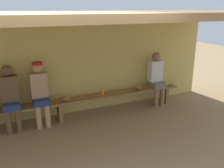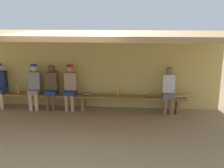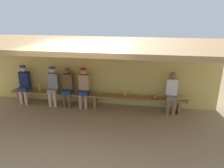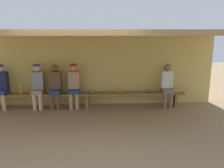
{
  "view_description": "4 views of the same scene",
  "coord_description": "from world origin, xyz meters",
  "px_view_note": "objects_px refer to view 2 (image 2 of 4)",
  "views": [
    {
      "loc": [
        -0.94,
        -3.35,
        2.39
      ],
      "look_at": [
        1.08,
        1.16,
        0.82
      ],
      "focal_mm": 38.84,
      "sensor_mm": 36.0,
      "label": 1
    },
    {
      "loc": [
        1.57,
        -5.98,
        2.67
      ],
      "look_at": [
        0.87,
        1.44,
        0.84
      ],
      "focal_mm": 43.25,
      "sensor_mm": 36.0,
      "label": 2
    },
    {
      "loc": [
        1.6,
        -4.91,
        3.16
      ],
      "look_at": [
        0.65,
        1.09,
        1.03
      ],
      "focal_mm": 34.15,
      "sensor_mm": 36.0,
      "label": 3
    },
    {
      "loc": [
        0.49,
        -5.07,
        2.25
      ],
      "look_at": [
        0.75,
        1.1,
        0.84
      ],
      "focal_mm": 35.77,
      "sensor_mm": 36.0,
      "label": 4
    }
  ],
  "objects_px": {
    "baseball_glove_tan": "(150,95)",
    "baseball_bat": "(181,96)",
    "water_bottle_orange": "(18,89)",
    "bench": "(83,97)",
    "player_with_sunglasses": "(0,84)",
    "water_bottle_blue": "(117,92)",
    "baseball_glove_dark_brown": "(88,94)",
    "player_in_white": "(169,88)",
    "player_rightmost": "(35,84)",
    "player_shirtless_tan": "(52,85)",
    "player_in_red": "(70,85)"
  },
  "relations": [
    {
      "from": "baseball_bat",
      "to": "player_shirtless_tan",
      "type": "bearing_deg",
      "value": 163.88
    },
    {
      "from": "player_with_sunglasses",
      "to": "water_bottle_blue",
      "type": "relative_size",
      "value": 6.19
    },
    {
      "from": "water_bottle_orange",
      "to": "water_bottle_blue",
      "type": "relative_size",
      "value": 1.11
    },
    {
      "from": "player_in_white",
      "to": "baseball_glove_dark_brown",
      "type": "bearing_deg",
      "value": -179.18
    },
    {
      "from": "bench",
      "to": "player_in_red",
      "type": "xyz_separation_m",
      "value": [
        -0.38,
        0.0,
        0.36
      ]
    },
    {
      "from": "bench",
      "to": "baseball_glove_dark_brown",
      "type": "distance_m",
      "value": 0.18
    },
    {
      "from": "player_rightmost",
      "to": "player_with_sunglasses",
      "type": "distance_m",
      "value": 1.07
    },
    {
      "from": "water_bottle_orange",
      "to": "baseball_glove_tan",
      "type": "xyz_separation_m",
      "value": [
        3.95,
        -0.01,
        -0.07
      ]
    },
    {
      "from": "bench",
      "to": "baseball_glove_tan",
      "type": "distance_m",
      "value": 1.96
    },
    {
      "from": "player_with_sunglasses",
      "to": "baseball_bat",
      "type": "xyz_separation_m",
      "value": [
        5.37,
        -0.0,
        -0.25
      ]
    },
    {
      "from": "player_rightmost",
      "to": "player_with_sunglasses",
      "type": "xyz_separation_m",
      "value": [
        -1.07,
        0.0,
        0.0
      ]
    },
    {
      "from": "baseball_glove_tan",
      "to": "player_shirtless_tan",
      "type": "bearing_deg",
      "value": 70.19
    },
    {
      "from": "player_with_sunglasses",
      "to": "baseball_glove_dark_brown",
      "type": "bearing_deg",
      "value": -0.73
    },
    {
      "from": "baseball_glove_dark_brown",
      "to": "baseball_bat",
      "type": "bearing_deg",
      "value": -130.29
    },
    {
      "from": "baseball_bat",
      "to": "water_bottle_orange",
      "type": "bearing_deg",
      "value": 163.79
    },
    {
      "from": "player_in_white",
      "to": "player_shirtless_tan",
      "type": "xyz_separation_m",
      "value": [
        -3.42,
        0.0,
        0.0
      ]
    },
    {
      "from": "baseball_glove_tan",
      "to": "baseball_bat",
      "type": "distance_m",
      "value": 0.88
    },
    {
      "from": "water_bottle_blue",
      "to": "baseball_glove_dark_brown",
      "type": "xyz_separation_m",
      "value": [
        -0.88,
        -0.04,
        -0.06
      ]
    },
    {
      "from": "bench",
      "to": "player_with_sunglasses",
      "type": "xyz_separation_m",
      "value": [
        -2.53,
        0.0,
        0.36
      ]
    },
    {
      "from": "player_shirtless_tan",
      "to": "baseball_glove_dark_brown",
      "type": "xyz_separation_m",
      "value": [
        1.08,
        -0.03,
        -0.22
      ]
    },
    {
      "from": "player_in_red",
      "to": "baseball_glove_tan",
      "type": "distance_m",
      "value": 2.35
    },
    {
      "from": "bench",
      "to": "player_in_white",
      "type": "distance_m",
      "value": 2.5
    },
    {
      "from": "player_in_white",
      "to": "bench",
      "type": "bearing_deg",
      "value": -179.93
    },
    {
      "from": "water_bottle_blue",
      "to": "baseball_bat",
      "type": "distance_m",
      "value": 1.83
    },
    {
      "from": "player_rightmost",
      "to": "baseball_bat",
      "type": "bearing_deg",
      "value": -0.05
    },
    {
      "from": "water_bottle_orange",
      "to": "water_bottle_blue",
      "type": "xyz_separation_m",
      "value": [
        3.01,
        -0.0,
        -0.01
      ]
    },
    {
      "from": "bench",
      "to": "baseball_bat",
      "type": "relative_size",
      "value": 7.77
    },
    {
      "from": "player_in_white",
      "to": "water_bottle_blue",
      "type": "relative_size",
      "value": 6.14
    },
    {
      "from": "player_in_white",
      "to": "baseball_bat",
      "type": "bearing_deg",
      "value": -0.48
    },
    {
      "from": "baseball_bat",
      "to": "player_with_sunglasses",
      "type": "bearing_deg",
      "value": 163.89
    },
    {
      "from": "bench",
      "to": "player_rightmost",
      "type": "relative_size",
      "value": 4.46
    },
    {
      "from": "player_with_sunglasses",
      "to": "baseball_glove_dark_brown",
      "type": "xyz_separation_m",
      "value": [
        2.67,
        -0.03,
        -0.24
      ]
    },
    {
      "from": "player_shirtless_tan",
      "to": "player_with_sunglasses",
      "type": "bearing_deg",
      "value": 179.98
    },
    {
      "from": "baseball_glove_dark_brown",
      "to": "baseball_glove_tan",
      "type": "distance_m",
      "value": 1.82
    },
    {
      "from": "bench",
      "to": "baseball_glove_tan",
      "type": "bearing_deg",
      "value": 0.01
    },
    {
      "from": "player_with_sunglasses",
      "to": "baseball_glove_tan",
      "type": "relative_size",
      "value": 5.6
    },
    {
      "from": "player_with_sunglasses",
      "to": "baseball_glove_dark_brown",
      "type": "distance_m",
      "value": 2.68
    },
    {
      "from": "player_with_sunglasses",
      "to": "water_bottle_blue",
      "type": "bearing_deg",
      "value": 0.08
    },
    {
      "from": "player_with_sunglasses",
      "to": "baseball_glove_dark_brown",
      "type": "height_order",
      "value": "player_with_sunglasses"
    },
    {
      "from": "water_bottle_orange",
      "to": "player_shirtless_tan",
      "type": "bearing_deg",
      "value": -0.45
    },
    {
      "from": "player_in_red",
      "to": "water_bottle_blue",
      "type": "relative_size",
      "value": 6.19
    },
    {
      "from": "player_with_sunglasses",
      "to": "player_rightmost",
      "type": "bearing_deg",
      "value": 0.0
    },
    {
      "from": "baseball_glove_dark_brown",
      "to": "baseball_bat",
      "type": "distance_m",
      "value": 2.7
    },
    {
      "from": "player_rightmost",
      "to": "baseball_bat",
      "type": "distance_m",
      "value": 4.31
    },
    {
      "from": "player_shirtless_tan",
      "to": "baseball_glove_tan",
      "type": "relative_size",
      "value": 5.56
    },
    {
      "from": "bench",
      "to": "player_shirtless_tan",
      "type": "distance_m",
      "value": 1.01
    },
    {
      "from": "bench",
      "to": "player_in_red",
      "type": "height_order",
      "value": "player_in_red"
    },
    {
      "from": "player_shirtless_tan",
      "to": "water_bottle_orange",
      "type": "relative_size",
      "value": 5.55
    },
    {
      "from": "water_bottle_orange",
      "to": "baseball_bat",
      "type": "bearing_deg",
      "value": -0.13
    },
    {
      "from": "player_in_red",
      "to": "baseball_glove_tan",
      "type": "height_order",
      "value": "player_in_red"
    }
  ]
}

